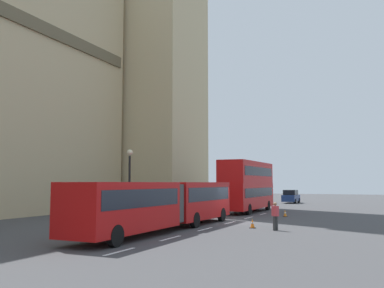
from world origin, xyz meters
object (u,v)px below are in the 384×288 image
traffic_cone_middle (285,213)px  pedestrian_near_cones (275,215)px  street_lamp (129,180)px  double_decker_bus (247,184)px  sedan_lead (291,197)px  articulated_bus (165,201)px  traffic_cone_west (252,224)px

traffic_cone_middle → pedestrian_near_cones: size_ratio=0.34×
street_lamp → pedestrian_near_cones: size_ratio=3.12×
double_decker_bus → pedestrian_near_cones: size_ratio=6.32×
sedan_lead → traffic_cone_middle: (-23.86, -4.22, -0.63)m
articulated_bus → sedan_lead: size_ratio=3.76×
sedan_lead → traffic_cone_middle: sedan_lead is taller
traffic_cone_west → pedestrian_near_cones: (-0.70, -1.64, 0.63)m
traffic_cone_west → street_lamp: street_lamp is taller
sedan_lead → street_lamp: 34.47m
pedestrian_near_cones → street_lamp: bearing=88.5°
double_decker_bus → street_lamp: street_lamp is taller
street_lamp → traffic_cone_middle: bearing=-41.4°
street_lamp → pedestrian_near_cones: (-0.27, -10.63, -2.14)m
articulated_bus → traffic_cone_west: (3.42, -4.49, -1.46)m
traffic_cone_middle → pedestrian_near_cones: pedestrian_near_cones is taller
street_lamp → pedestrian_near_cones: bearing=-91.5°
articulated_bus → traffic_cone_middle: size_ratio=28.54×
traffic_cone_middle → articulated_bus: bearing=161.2°
traffic_cone_west → traffic_cone_middle: 9.77m
traffic_cone_west → double_decker_bus: bearing=18.2°
traffic_cone_west → street_lamp: 9.42m
street_lamp → traffic_cone_west: bearing=-87.2°
double_decker_bus → traffic_cone_west: size_ratio=18.41×
articulated_bus → pedestrian_near_cones: (2.71, -6.13, -0.83)m
traffic_cone_west → sedan_lead: bearing=7.2°
traffic_cone_west → pedestrian_near_cones: size_ratio=0.34×
sedan_lead → street_lamp: street_lamp is taller
traffic_cone_west → street_lamp: bearing=92.8°
double_decker_bus → pedestrian_near_cones: (-14.40, -6.13, -1.80)m
articulated_bus → pedestrian_near_cones: size_ratio=9.80×
double_decker_bus → traffic_cone_west: (-13.69, -4.49, -2.43)m
traffic_cone_west → traffic_cone_middle: bearing=0.1°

